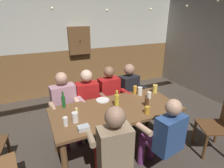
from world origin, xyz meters
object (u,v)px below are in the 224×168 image
at_px(pint_glass_1, 113,111).
at_px(person_4, 113,149).
at_px(pint_glass_0, 75,117).
at_px(pint_glass_6, 155,89).
at_px(person_0, 65,104).
at_px(plate_0, 103,100).
at_px(bottle_0, 63,101).
at_px(person_5, 164,134).
at_px(pint_glass_3, 149,95).
at_px(condiment_caddy, 83,128).
at_px(pint_glass_7, 147,110).
at_px(person_2, 111,96).
at_px(table_candle, 76,111).
at_px(wall_dart_cabinet, 79,41).
at_px(pint_glass_5, 140,91).
at_px(chair_empty_near_left, 220,125).
at_px(pint_glass_8, 135,90).
at_px(person_1, 88,100).
at_px(bottle_1, 117,100).
at_px(person_3, 131,91).
at_px(pint_glass_2, 147,102).
at_px(pint_glass_4, 66,121).

bearing_deg(pint_glass_1, person_4, -114.93).
relative_size(pint_glass_0, pint_glass_6, 0.97).
bearing_deg(person_0, pint_glass_1, 115.33).
distance_m(plate_0, bottle_0, 0.62).
distance_m(person_5, pint_glass_3, 0.81).
height_order(person_0, condiment_caddy, person_0).
relative_size(person_0, pint_glass_7, 11.25).
distance_m(person_2, table_candle, 0.98).
bearing_deg(table_candle, person_4, -75.51).
relative_size(table_candle, bottle_0, 0.31).
relative_size(person_0, wall_dart_cabinet, 1.72).
bearing_deg(pint_glass_5, condiment_caddy, -153.88).
bearing_deg(chair_empty_near_left, pint_glass_8, 66.78).
distance_m(person_1, pint_glass_5, 0.92).
bearing_deg(bottle_1, pint_glass_3, 3.74).
distance_m(pint_glass_3, wall_dart_cabinet, 2.60).
relative_size(bottle_0, pint_glass_7, 2.38).
distance_m(person_3, person_5, 1.37).
height_order(person_5, bottle_0, person_5).
xyz_separation_m(person_2, pint_glass_2, (0.23, -0.80, 0.19)).
relative_size(person_1, pint_glass_5, 8.64).
xyz_separation_m(person_4, condiment_caddy, (-0.22, 0.35, 0.12)).
xyz_separation_m(person_1, bottle_0, (-0.48, -0.32, 0.22)).
height_order(bottle_0, pint_glass_8, bottle_0).
relative_size(person_5, pint_glass_5, 8.50).
height_order(chair_empty_near_left, pint_glass_7, pint_glass_7).
distance_m(pint_glass_2, pint_glass_7, 0.22).
bearing_deg(person_1, chair_empty_near_left, 146.88).
xyz_separation_m(person_2, pint_glass_7, (0.11, -0.98, 0.18)).
bearing_deg(condiment_caddy, person_1, 69.27).
xyz_separation_m(condiment_caddy, bottle_1, (0.62, 0.35, 0.08)).
bearing_deg(condiment_caddy, pint_glass_3, 17.63).
xyz_separation_m(person_3, person_4, (-1.02, -1.34, 0.02)).
height_order(person_5, table_candle, person_5).
distance_m(plate_0, pint_glass_1, 0.49).
relative_size(pint_glass_6, pint_glass_7, 1.32).
bearing_deg(person_4, pint_glass_6, 41.88).
relative_size(table_candle, pint_glass_2, 0.61).
bearing_deg(person_5, pint_glass_0, 141.86).
xyz_separation_m(pint_glass_1, pint_glass_5, (0.71, 0.42, 0.00)).
xyz_separation_m(table_candle, condiment_caddy, (-0.02, -0.42, -0.02)).
height_order(condiment_caddy, pint_glass_7, pint_glass_7).
bearing_deg(pint_glass_7, person_4, -153.51).
xyz_separation_m(person_0, pint_glass_1, (0.49, -0.83, 0.18)).
relative_size(person_1, pint_glass_7, 11.13).
distance_m(pint_glass_5, pint_glass_6, 0.30).
distance_m(pint_glass_8, wall_dart_cabinet, 2.32).
distance_m(pint_glass_3, pint_glass_4, 1.43).
relative_size(pint_glass_3, wall_dart_cabinet, 0.16).
bearing_deg(pint_glass_6, bottle_1, -167.05).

